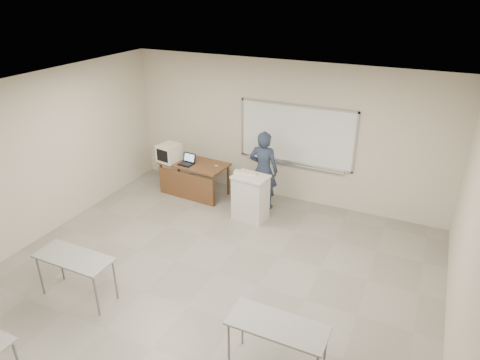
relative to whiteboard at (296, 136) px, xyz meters
The scene contains 10 objects.
floor 4.25m from the whiteboard, 94.32° to the right, with size 7.00×8.00×0.01m, color gray.
whiteboard is the anchor object (origin of this frame).
student_desks 5.39m from the whiteboard, 93.23° to the right, with size 4.40×2.20×0.73m.
instructor_desk 2.42m from the whiteboard, 159.62° to the right, with size 1.50×0.75×0.75m.
podium 1.63m from the whiteboard, 112.86° to the right, with size 0.68×0.50×0.95m.
crt_monitor 2.82m from the whiteboard, 163.35° to the right, with size 0.42×0.46×0.39m.
laptop 2.43m from the whiteboard, 160.14° to the right, with size 0.30×0.28×0.22m.
mouse 1.83m from the whiteboard, 157.19° to the right, with size 0.09×0.06×0.04m, color #ABAEB4.
keyboard 1.38m from the whiteboard, 120.44° to the right, with size 0.47×0.16×0.03m, color beige.
presenter 0.99m from the whiteboard, 128.45° to the right, with size 0.62×0.40×1.69m, color black.
Camera 1 is at (2.83, -4.16, 4.42)m, focal length 32.00 mm.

